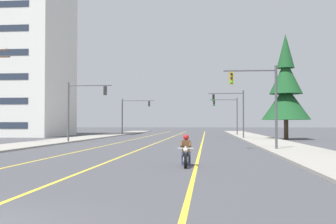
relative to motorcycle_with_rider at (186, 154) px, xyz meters
The scene contains 12 objects.
lane_stripe_center 33.34m from the motorcycle_with_rider, 97.07° to the left, with size 0.16×100.00×0.01m, color yellow.
lane_stripe_left 34.05m from the motorcycle_with_rider, 103.63° to the left, with size 0.16×100.00×0.01m, color yellow.
lane_stripe_right 33.09m from the motorcycle_with_rider, 89.20° to the left, with size 0.16×100.00×0.01m, color yellow.
sidewalk_kerb_right 29.03m from the motorcycle_with_rider, 75.39° to the left, with size 4.40×110.00×0.14m, color #9E998E.
sidewalk_kerb_left 31.84m from the motorcycle_with_rider, 118.11° to the left, with size 4.40×110.00×0.14m, color #9E998E.
motorcycle_with_rider is the anchor object (origin of this frame).
traffic_signal_near_right 13.17m from the motorcycle_with_rider, 67.26° to the left, with size 3.88×0.38×6.20m.
traffic_signal_near_left 25.56m from the motorcycle_with_rider, 117.96° to the left, with size 4.63×0.37×6.20m.
traffic_signal_mid_right 35.32m from the motorcycle_with_rider, 82.93° to the left, with size 4.56×0.43×6.20m.
traffic_signal_mid_left 52.31m from the motorcycle_with_rider, 103.09° to the left, with size 5.51×0.41×6.20m.
traffic_signal_far_right 49.87m from the motorcycle_with_rider, 84.68° to the left, with size 4.51×0.57×6.20m.
conifer_tree_right_verge_far 35.24m from the motorcycle_with_rider, 72.19° to the left, with size 5.93×5.93×13.05m.
Camera 1 is at (4.80, -7.22, 1.97)m, focal length 44.58 mm.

